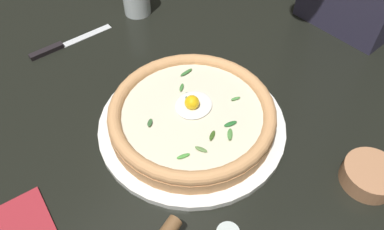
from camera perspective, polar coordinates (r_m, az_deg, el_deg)
name	(u,v)px	position (r m, az deg, el deg)	size (l,w,h in m)	color
ground_plane	(202,116)	(0.73, 1.55, -0.16)	(2.40, 2.40, 0.03)	black
pizza_plate	(192,124)	(0.69, 0.00, -1.41)	(0.35, 0.35, 0.01)	white
pizza	(192,114)	(0.67, 0.00, 0.12)	(0.30, 0.30, 0.06)	tan
side_bowl	(370,175)	(0.68, 25.65, -8.36)	(0.09, 0.09, 0.03)	#B37852
table_knife	(60,46)	(0.91, -19.69, 9.96)	(0.20, 0.07, 0.01)	silver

